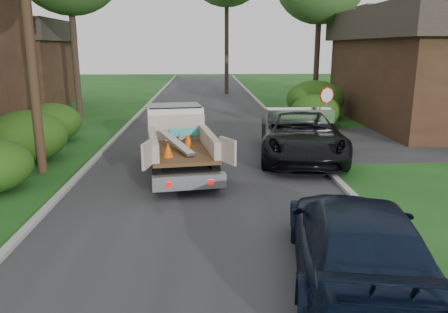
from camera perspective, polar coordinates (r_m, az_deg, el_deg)
name	(u,v)px	position (r m, az deg, el deg)	size (l,w,h in m)	color
ground	(207,228)	(10.27, -2.27, -9.36)	(120.00, 120.00, 0.00)	#184614
road	(205,140)	(19.85, -2.48, 2.22)	(8.00, 90.00, 0.02)	#28282B
curb_left	(114,139)	(20.25, -14.17, 2.19)	(0.20, 90.00, 0.12)	#9E9E99
curb_right	(295,138)	(20.26, 9.21, 2.45)	(0.20, 90.00, 0.12)	#9E9E99
stop_sign	(326,103)	(19.29, 13.23, 6.85)	(0.71, 0.32, 2.48)	slate
utility_pole	(26,11)	(15.44, -24.40, 16.94)	(2.42, 1.25, 10.00)	#382619
house_left_far	(9,63)	(34.21, -26.32, 10.94)	(7.56, 7.56, 6.00)	#372016
house_right	(445,65)	(26.82, 26.95, 10.62)	(9.72, 12.96, 6.20)	#372016
hedge_left_b	(27,136)	(17.48, -24.32, 2.45)	(2.86, 2.86, 1.87)	#214A11
hedge_left_c	(51,122)	(20.82, -21.61, 4.16)	(2.60, 2.60, 1.70)	#214A11
hedge_right_a	(316,111)	(23.39, 11.90, 5.84)	(2.60, 2.60, 1.70)	#214A11
hedge_right_b	(315,99)	(26.42, 11.81, 7.32)	(3.38, 3.38, 2.21)	#214A11
flatbed_truck	(177,136)	(15.17, -6.13, 2.73)	(3.04, 5.69, 2.06)	black
black_pickup	(301,135)	(16.66, 10.03, 2.82)	(2.95, 6.40, 1.78)	black
navy_suv	(356,242)	(8.11, 16.84, -10.59)	(2.20, 5.40, 1.57)	black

